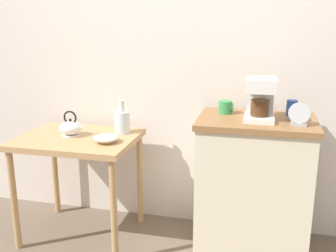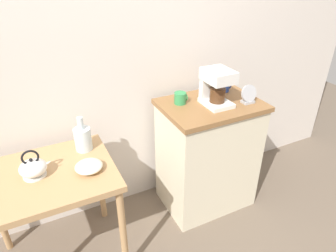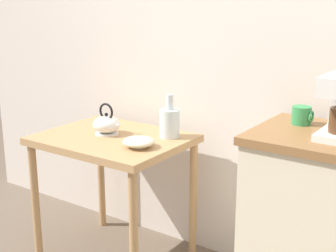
# 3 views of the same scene
# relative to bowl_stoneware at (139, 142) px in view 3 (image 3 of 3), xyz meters

# --- Properties ---
(back_wall) EXTENTS (4.40, 0.10, 2.80)m
(back_wall) POSITION_rel_bowl_stoneware_xyz_m (0.43, 0.53, 0.63)
(back_wall) COLOR silver
(back_wall) RESTS_ON ground_plane
(wooden_table) EXTENTS (0.79, 0.62, 0.74)m
(wooden_table) POSITION_rel_bowl_stoneware_xyz_m (-0.24, 0.08, -0.13)
(wooden_table) COLOR tan
(wooden_table) RESTS_ON ground_plane
(kitchen_counter) EXTENTS (0.73, 0.52, 0.92)m
(kitchen_counter) POSITION_rel_bowl_stoneware_xyz_m (0.95, 0.15, -0.31)
(kitchen_counter) COLOR beige
(kitchen_counter) RESTS_ON ground_plane
(bowl_stoneware) EXTENTS (0.16, 0.16, 0.05)m
(bowl_stoneware) POSITION_rel_bowl_stoneware_xyz_m (0.00, 0.00, 0.00)
(bowl_stoneware) COLOR beige
(bowl_stoneware) RESTS_ON wooden_table
(teakettle) EXTENTS (0.19, 0.15, 0.18)m
(teakettle) POSITION_rel_bowl_stoneware_xyz_m (-0.29, 0.09, 0.03)
(teakettle) COLOR white
(teakettle) RESTS_ON wooden_table
(glass_carafe_vase) EXTENTS (0.11, 0.11, 0.24)m
(glass_carafe_vase) POSITION_rel_bowl_stoneware_xyz_m (0.03, 0.24, 0.05)
(glass_carafe_vase) COLOR silver
(glass_carafe_vase) RESTS_ON wooden_table
(mug_tall_green) EXTENTS (0.09, 0.09, 0.08)m
(mug_tall_green) POSITION_rel_bowl_stoneware_xyz_m (0.74, 0.25, 0.19)
(mug_tall_green) COLOR #338C4C
(mug_tall_green) RESTS_ON kitchen_counter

